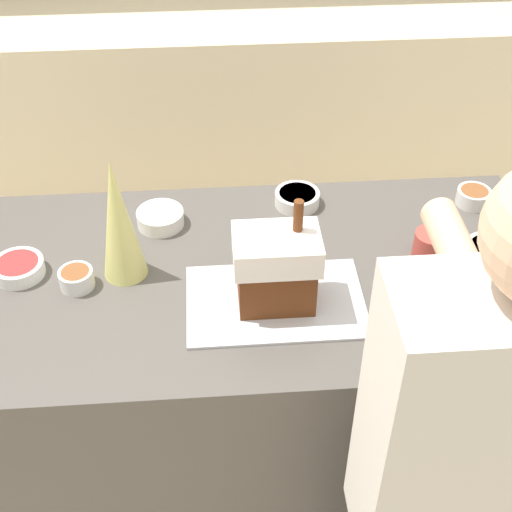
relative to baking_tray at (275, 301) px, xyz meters
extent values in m
plane|color=#C6B28E|center=(-0.08, 0.12, -0.93)|extent=(12.00, 12.00, 0.00)
cube|color=beige|center=(-0.08, 1.93, -0.48)|extent=(6.00, 0.60, 0.90)
cube|color=#514C47|center=(-0.08, 0.12, -0.47)|extent=(1.70, 0.82, 0.92)
cube|color=silver|center=(0.00, 0.00, 0.00)|extent=(0.45, 0.29, 0.01)
cube|color=#5B2D14|center=(0.00, 0.00, 0.07)|extent=(0.19, 0.13, 0.13)
cube|color=white|center=(0.00, 0.00, 0.17)|extent=(0.21, 0.15, 0.08)
cylinder|color=#5B2D14|center=(0.05, 0.02, 0.25)|extent=(0.02, 0.02, 0.08)
cone|color=#DBD675|center=(-0.39, 0.15, 0.17)|extent=(0.12, 0.12, 0.35)
cylinder|color=white|center=(0.60, 0.13, 0.01)|extent=(0.14, 0.14, 0.04)
cylinder|color=green|center=(0.60, 0.13, 0.03)|extent=(0.11, 0.11, 0.01)
cylinder|color=white|center=(-0.30, 0.35, 0.02)|extent=(0.14, 0.14, 0.05)
cylinder|color=green|center=(-0.30, 0.35, 0.04)|extent=(0.11, 0.11, 0.01)
cylinder|color=white|center=(-0.67, 0.16, 0.02)|extent=(0.14, 0.14, 0.04)
cylinder|color=red|center=(-0.67, 0.16, 0.03)|extent=(0.11, 0.11, 0.01)
cylinder|color=white|center=(-0.51, 0.10, 0.02)|extent=(0.09, 0.09, 0.05)
cylinder|color=brown|center=(-0.51, 0.10, 0.04)|extent=(0.07, 0.07, 0.01)
cylinder|color=white|center=(0.11, 0.42, 0.02)|extent=(0.13, 0.13, 0.04)
cylinder|color=white|center=(0.11, 0.42, 0.03)|extent=(0.11, 0.11, 0.01)
cylinder|color=silver|center=(0.63, 0.38, 0.02)|extent=(0.10, 0.10, 0.05)
cylinder|color=brown|center=(0.63, 0.38, 0.04)|extent=(0.08, 0.08, 0.01)
cylinder|color=#B24238|center=(0.44, 0.15, 0.03)|extent=(0.09, 0.09, 0.08)
cube|color=silver|center=(0.33, -0.58, 0.22)|extent=(0.45, 0.20, 0.65)
cylinder|color=#DBAD89|center=(0.33, -0.36, 0.37)|extent=(0.08, 0.45, 0.08)
camera|label=1|loc=(-0.15, -1.31, 1.27)|focal=50.00mm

